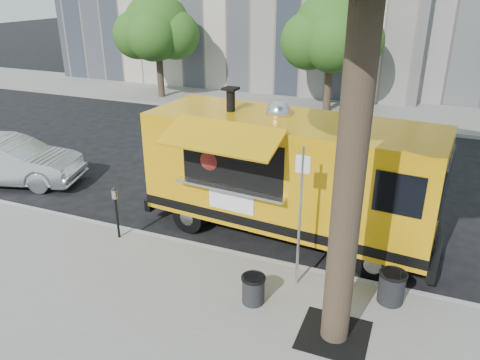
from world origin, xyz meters
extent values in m
plane|color=black|center=(0.00, 0.00, 0.00)|extent=(120.00, 120.00, 0.00)
cube|color=gray|center=(0.00, -4.00, 0.07)|extent=(60.00, 6.00, 0.15)
cube|color=#999993|center=(0.00, -0.93, 0.07)|extent=(60.00, 0.14, 0.16)
cube|color=gray|center=(0.00, 13.50, 0.07)|extent=(60.00, 5.00, 0.15)
cylinder|color=#33261C|center=(2.60, -2.80, 3.40)|extent=(0.48, 0.48, 6.50)
cube|color=black|center=(2.60, -2.80, 0.15)|extent=(1.20, 1.20, 0.02)
cylinder|color=#33261C|center=(-10.00, 12.30, 1.45)|extent=(0.36, 0.36, 2.60)
sphere|color=#224B14|center=(-10.00, 12.30, 3.79)|extent=(3.42, 3.42, 3.42)
cylinder|color=#33261C|center=(-1.00, 12.70, 1.45)|extent=(0.36, 0.36, 2.60)
sphere|color=#224B14|center=(-1.00, 12.70, 3.85)|extent=(3.60, 3.60, 3.60)
cylinder|color=silver|center=(1.55, -1.55, 1.65)|extent=(0.06, 0.06, 3.00)
cube|color=white|center=(1.55, -1.55, 2.80)|extent=(0.28, 0.02, 0.35)
cylinder|color=black|center=(-3.00, -1.35, 0.68)|extent=(0.06, 0.06, 1.05)
cube|color=silver|center=(-3.00, -1.35, 1.30)|extent=(0.10, 0.08, 0.22)
sphere|color=black|center=(-3.00, -1.35, 1.43)|extent=(0.11, 0.11, 0.11)
cube|color=#E4A00B|center=(0.69, 0.60, 1.77)|extent=(7.06, 2.92, 2.49)
cube|color=black|center=(0.69, 0.60, 0.76)|extent=(7.08, 2.95, 0.23)
cube|color=black|center=(4.20, 0.29, 0.48)|extent=(0.37, 2.22, 0.32)
cube|color=black|center=(-2.82, 0.91, 0.48)|extent=(0.37, 2.22, 0.32)
cube|color=black|center=(4.14, 0.30, 2.17)|extent=(0.21, 1.86, 1.01)
cylinder|color=black|center=(2.98, -0.58, 0.42)|extent=(0.87, 0.37, 0.85)
cylinder|color=black|center=(3.15, 1.36, 0.42)|extent=(0.87, 0.37, 0.85)
cylinder|color=black|center=(-1.66, -0.17, 0.42)|extent=(0.87, 0.37, 0.85)
cylinder|color=black|center=(-1.49, 1.77, 0.42)|extent=(0.87, 0.37, 0.85)
cube|color=black|center=(-0.36, -0.42, 2.17)|extent=(2.55, 0.40, 1.11)
cube|color=silver|center=(-0.37, -0.58, 1.58)|extent=(2.76, 0.59, 0.06)
cube|color=#E4A00B|center=(-0.40, -0.97, 2.93)|extent=(2.72, 1.23, 0.44)
cube|color=white|center=(-0.36, -0.50, 1.24)|extent=(1.16, 0.14, 0.53)
cylinder|color=black|center=(-0.89, 0.74, 3.28)|extent=(0.21, 0.21, 0.58)
sphere|color=silver|center=(0.29, 0.85, 3.07)|extent=(0.59, 0.59, 0.59)
sphere|color=maroon|center=(-0.91, -0.08, 2.12)|extent=(0.89, 0.89, 0.89)
cylinder|color=#FF590C|center=(-0.93, -0.31, 1.99)|extent=(0.37, 0.16, 0.36)
imported|color=silver|center=(-8.37, 0.48, 0.73)|extent=(4.70, 2.67, 1.47)
cylinder|color=black|center=(0.94, -2.46, 0.44)|extent=(0.44, 0.44, 0.57)
cylinder|color=black|center=(0.94, -2.46, 0.70)|extent=(0.48, 0.48, 0.04)
cylinder|color=black|center=(3.41, -1.43, 0.48)|extent=(0.50, 0.50, 0.65)
cylinder|color=black|center=(3.41, -1.43, 0.78)|extent=(0.54, 0.54, 0.04)
camera|label=1|loc=(3.54, -9.50, 5.93)|focal=35.00mm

